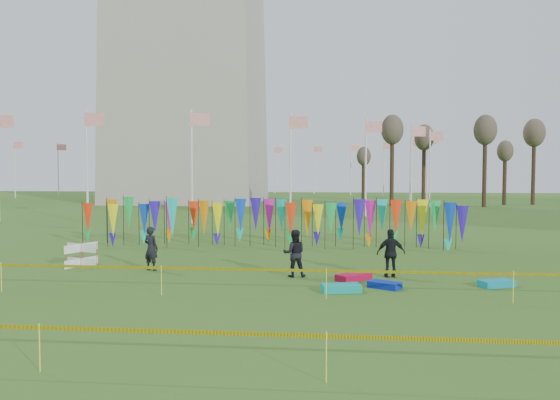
# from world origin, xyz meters

# --- Properties ---
(ground) EXTENTS (160.00, 160.00, 0.00)m
(ground) POSITION_xyz_m (0.00, 0.00, 0.00)
(ground) COLOR #2F5618
(ground) RESTS_ON ground
(flagpole_ring) EXTENTS (57.40, 56.16, 8.00)m
(flagpole_ring) POSITION_xyz_m (-14.00, 48.00, 4.00)
(flagpole_ring) COLOR silver
(flagpole_ring) RESTS_ON ground
(banner_row) EXTENTS (18.64, 0.64, 2.27)m
(banner_row) POSITION_xyz_m (0.28, 9.40, 1.39)
(banner_row) COLOR black
(banner_row) RESTS_ON ground
(caution_tape_near) EXTENTS (26.00, 0.02, 0.90)m
(caution_tape_near) POSITION_xyz_m (-0.22, -1.16, 0.78)
(caution_tape_near) COLOR yellow
(caution_tape_near) RESTS_ON ground
(caution_tape_far) EXTENTS (26.00, 0.02, 0.90)m
(caution_tape_far) POSITION_xyz_m (-0.22, -7.39, 0.78)
(caution_tape_far) COLOR yellow
(caution_tape_far) RESTS_ON ground
(box_kite) EXTENTS (0.81, 0.81, 0.90)m
(box_kite) POSITION_xyz_m (-6.45, 3.29, 0.45)
(box_kite) COLOR red
(box_kite) RESTS_ON ground
(person_left) EXTENTS (0.71, 0.62, 1.64)m
(person_left) POSITION_xyz_m (-3.50, 2.76, 0.82)
(person_left) COLOR black
(person_left) RESTS_ON ground
(person_mid) EXTENTS (0.85, 0.59, 1.64)m
(person_mid) POSITION_xyz_m (1.87, 2.07, 0.82)
(person_mid) COLOR black
(person_mid) RESTS_ON ground
(person_right) EXTENTS (1.03, 0.65, 1.68)m
(person_right) POSITION_xyz_m (5.20, 2.31, 0.84)
(person_right) COLOR black
(person_right) RESTS_ON ground
(kite_bag_turquoise) EXTENTS (1.26, 0.81, 0.23)m
(kite_bag_turquoise) POSITION_xyz_m (3.46, -0.16, 0.12)
(kite_bag_turquoise) COLOR #0BAEA4
(kite_bag_turquoise) RESTS_ON ground
(kite_bag_blue) EXTENTS (1.11, 0.96, 0.21)m
(kite_bag_blue) POSITION_xyz_m (4.83, 0.49, 0.10)
(kite_bag_blue) COLOR #0B28B6
(kite_bag_blue) RESTS_ON ground
(kite_bag_red) EXTENTS (1.29, 1.23, 0.22)m
(kite_bag_red) POSITION_xyz_m (3.91, 1.68, 0.11)
(kite_bag_red) COLOR #B20B37
(kite_bag_red) RESTS_ON ground
(kite_bag_teal) EXTENTS (1.21, 0.91, 0.21)m
(kite_bag_teal) POSITION_xyz_m (8.40, 1.07, 0.10)
(kite_bag_teal) COLOR #0C94B2
(kite_bag_teal) RESTS_ON ground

